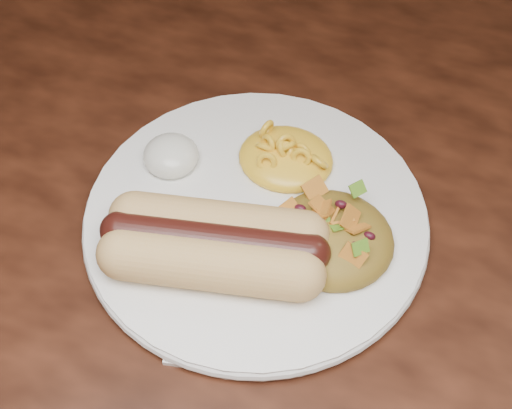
% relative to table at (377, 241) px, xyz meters
% --- Properties ---
extents(table, '(1.60, 0.90, 0.75)m').
position_rel_table_xyz_m(table, '(0.00, 0.00, 0.00)').
color(table, '#472011').
rests_on(table, floor).
extents(plate, '(0.28, 0.28, 0.01)m').
position_rel_table_xyz_m(plate, '(-0.09, -0.08, 0.10)').
color(plate, white).
rests_on(plate, table).
extents(hotdog, '(0.14, 0.09, 0.04)m').
position_rel_table_xyz_m(hotdog, '(-0.10, -0.13, 0.13)').
color(hotdog, tan).
rests_on(hotdog, plate).
extents(mac_and_cheese, '(0.10, 0.09, 0.03)m').
position_rel_table_xyz_m(mac_and_cheese, '(-0.08, -0.03, 0.12)').
color(mac_and_cheese, yellow).
rests_on(mac_and_cheese, plate).
extents(sour_cream, '(0.05, 0.05, 0.03)m').
position_rel_table_xyz_m(sour_cream, '(-0.17, -0.06, 0.12)').
color(sour_cream, silver).
rests_on(sour_cream, plate).
extents(taco_salad, '(0.09, 0.09, 0.04)m').
position_rel_table_xyz_m(taco_salad, '(-0.03, -0.09, 0.12)').
color(taco_salad, '#A6531F').
rests_on(taco_salad, plate).
extents(fork, '(0.04, 0.13, 0.00)m').
position_rel_table_xyz_m(fork, '(-0.11, -0.16, 0.09)').
color(fork, white).
rests_on(fork, table).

